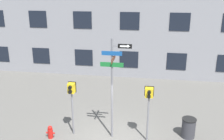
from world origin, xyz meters
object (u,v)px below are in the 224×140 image
at_px(pedestrian_signal_right, 149,99).
at_px(trash_bin, 188,128).
at_px(street_sign_pole, 113,80).
at_px(fire_hydrant, 50,132).
at_px(pedestrian_signal_left, 72,94).

xyz_separation_m(pedestrian_signal_right, trash_bin, (1.81, 0.58, -1.53)).
height_order(street_sign_pole, trash_bin, street_sign_pole).
bearing_deg(trash_bin, pedestrian_signal_right, -162.34).
bearing_deg(street_sign_pole, trash_bin, 9.14).
bearing_deg(pedestrian_signal_right, trash_bin, 17.66).
distance_m(street_sign_pole, fire_hydrant, 3.71).
relative_size(street_sign_pole, trash_bin, 4.96).
bearing_deg(trash_bin, pedestrian_signal_left, -173.55).
bearing_deg(trash_bin, street_sign_pole, -170.86).
xyz_separation_m(pedestrian_signal_right, fire_hydrant, (-4.26, -0.48, -1.69)).
relative_size(pedestrian_signal_right, fire_hydrant, 4.16).
distance_m(pedestrian_signal_left, pedestrian_signal_right, 3.34).
bearing_deg(pedestrian_signal_left, pedestrian_signal_right, 0.11).
bearing_deg(street_sign_pole, pedestrian_signal_left, -178.47).
distance_m(fire_hydrant, trash_bin, 6.16).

